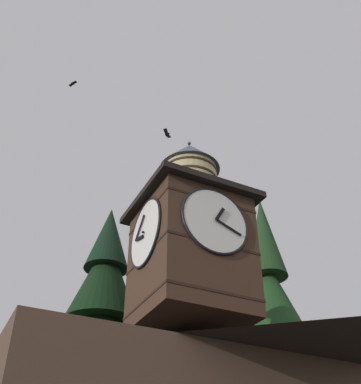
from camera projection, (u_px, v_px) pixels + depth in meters
The scene contains 4 objects.
clock_tower at pixel (190, 239), 19.06m from camera, with size 4.42×4.42×8.51m.
moon at pixel (171, 340), 45.18m from camera, with size 1.77×1.77×1.77m.
flying_bird_high at pixel (73, 83), 24.88m from camera, with size 0.34×0.50×0.10m.
flying_bird_low at pixel (167, 134), 25.59m from camera, with size 0.65×0.64×0.17m.
Camera 1 is at (9.68, 13.91, 1.51)m, focal length 45.86 mm.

